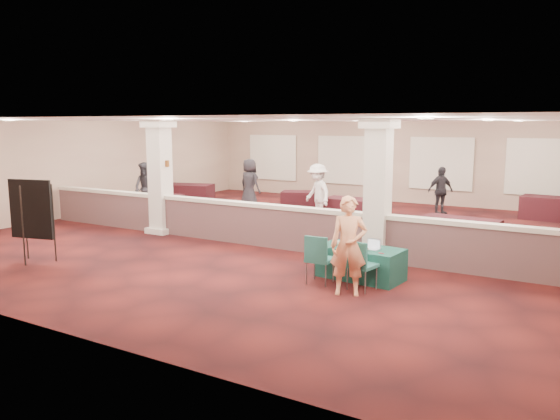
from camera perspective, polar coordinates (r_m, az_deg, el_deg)
The scene contains 33 objects.
ground at distance 15.27m, azimuth 1.39°, elevation -2.73°, with size 16.00×16.00×0.00m, color #4B1412.
wall_back at distance 22.33m, azimuth 11.50°, elevation 4.97°, with size 16.00×0.04×3.20m, color gray.
wall_front at distance 8.99m, azimuth -24.28°, elevation -1.44°, with size 16.00×0.04×3.20m, color gray.
wall_left at distance 20.15m, azimuth -18.93°, elevation 4.24°, with size 0.04×16.00×3.20m, color gray.
ceiling at distance 14.95m, azimuth 1.44°, elevation 9.37°, with size 16.00×16.00×0.02m, color white.
partition_wall at distance 13.89m, azimuth -1.62°, elevation -1.52°, with size 15.60×0.28×1.10m.
column_left at distance 15.87m, azimuth -12.42°, elevation 3.49°, with size 0.72×0.72×3.20m.
column_right at distance 12.41m, azimuth 10.18°, elevation 2.08°, with size 0.72×0.72×3.20m.
sconce_left at distance 16.03m, azimuth -13.20°, elevation 4.82°, with size 0.12×0.12×0.18m.
sconce_right at distance 15.65m, azimuth -11.71°, elevation 4.78°, with size 0.12×0.12×0.18m.
near_table at distance 11.19m, azimuth 8.40°, elevation -5.48°, with size 1.68×0.84×0.65m, color #0F3A33.
conf_chair_main at distance 10.32m, azimuth 8.33°, elevation -5.34°, with size 0.55×0.56×0.95m.
conf_chair_side at distance 10.64m, azimuth 4.03°, elevation -4.76°, with size 0.52×0.52×0.97m.
easel_board at distance 13.38m, azimuth -24.58°, elevation -0.01°, with size 1.09×0.64×1.89m.
woman at distance 10.00m, azimuth 7.18°, elevation -3.74°, with size 0.66×0.44×1.82m, color #E39E62.
far_table_front_left at distance 19.20m, azimuth -12.79°, elevation 0.55°, with size 1.74×0.87×0.71m, color black.
far_table_front_center at distance 17.65m, azimuth 7.52°, elevation 0.01°, with size 1.81×0.91×0.73m, color black.
far_table_front_right at distance 14.37m, azimuth 18.14°, elevation -2.36°, with size 1.89×0.94×0.77m, color black.
far_table_back_left at distance 21.48m, azimuth -9.66°, elevation 1.63°, with size 1.94×0.97×0.79m, color black.
far_table_back_center at distance 19.96m, azimuth 2.53°, elevation 1.01°, with size 1.63×0.81×0.66m, color black.
far_table_back_right at distance 19.79m, azimuth 26.55°, elevation 0.13°, with size 1.86×0.93×0.76m, color black.
attendee_a at distance 19.27m, azimuth -13.86°, elevation 2.19°, with size 0.87×0.48×1.80m, color black.
attendee_b at distance 17.38m, azimuth 3.94°, elevation 1.79°, with size 1.19×0.54×1.85m, color silver.
attendee_c at distance 19.52m, azimuth 16.42°, elevation 1.94°, with size 0.97×0.46×1.66m, color black.
attendee_d at distance 20.21m, azimuth -3.20°, elevation 2.77°, with size 0.90×0.49×1.83m, color black.
laptop_base at distance 10.96m, azimuth 9.55°, elevation -4.04°, with size 0.29×0.20×0.02m, color silver.
laptop_screen at distance 11.02m, azimuth 9.81°, elevation -3.41°, with size 0.29×0.01×0.19m, color silver.
screen_glow at distance 11.02m, azimuth 9.79°, elevation -3.49°, with size 0.27×0.00×0.17m, color silver.
knitting at distance 10.90m, azimuth 8.09°, elevation -4.05°, with size 0.35×0.27×0.03m, color #C1741F.
yarn_cream at distance 11.26m, azimuth 6.04°, elevation -3.40°, with size 0.10×0.10×0.10m, color beige.
yarn_red at distance 11.44m, azimuth 5.81°, elevation -3.23°, with size 0.09×0.09×0.09m, color maroon.
yarn_grey at distance 11.38m, azimuth 6.92°, elevation -3.30°, with size 0.09×0.09×0.09m, color #4B4B50.
scissors at distance 10.65m, azimuth 10.54°, elevation -4.47°, with size 0.11×0.03×0.01m, color #B51326.
Camera 1 is at (7.27, -13.06, 3.10)m, focal length 35.00 mm.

